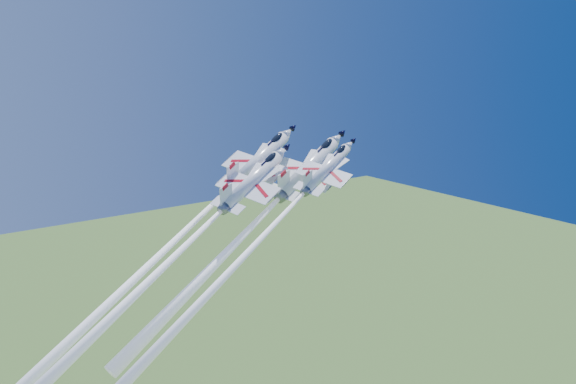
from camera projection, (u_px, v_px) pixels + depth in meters
jet_lead at (251, 227)px, 93.73m from camera, size 39.63×15.33×34.38m
jet_left at (147, 267)px, 88.52m from camera, size 52.56×19.49×49.65m
jet_right at (254, 246)px, 86.98m from camera, size 38.92×14.56×35.54m
jet_slot at (172, 259)px, 86.11m from camera, size 41.26×15.64×36.77m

